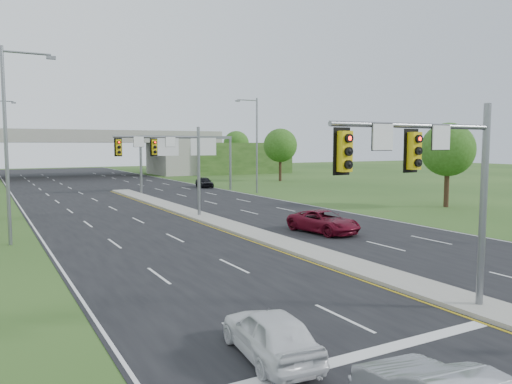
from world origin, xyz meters
The scene contains 17 objects.
ground centered at (0.00, 0.00, 0.00)m, with size 240.00×240.00×0.00m, color #284819.
road centered at (0.00, 35.00, 0.01)m, with size 24.00×160.00×0.02m, color black.
median centered at (0.00, 23.00, 0.10)m, with size 2.00×54.00×0.16m, color gray.
lane_markings centered at (-0.60, 28.91, 0.02)m, with size 23.72×160.00×0.01m.
signal_mast_near centered at (-2.26, -0.07, 4.73)m, with size 6.62×0.60×7.00m.
signal_mast_far centered at (-2.26, 24.93, 4.73)m, with size 6.62×0.60×7.00m.
sign_gantry centered at (6.68, 44.92, 5.24)m, with size 11.58×0.44×6.67m.
overpass centered at (0.00, 80.00, 3.55)m, with size 80.00×14.00×8.10m.
lightpole_l_mid centered at (-13.30, 20.00, 6.10)m, with size 2.85×0.25×11.00m.
lightpole_r_far centered at (13.30, 40.00, 6.10)m, with size 2.85×0.25×11.00m.
tree_r_near centered at (22.00, 20.00, 5.18)m, with size 4.80×4.80×7.60m.
tree_r_mid centered at (26.00, 55.00, 5.51)m, with size 5.20×5.20×8.12m.
tree_back_c centered at (24.00, 94.00, 5.51)m, with size 5.60×5.60×8.32m.
tree_back_d centered at (38.00, 94.00, 5.84)m, with size 6.00×6.00×8.85m.
car_white centered at (-8.32, 0.04, 0.69)m, with size 1.58×3.92×1.34m, color silver.
car_far_a centered at (4.27, 14.60, 0.73)m, with size 2.35×5.10×1.42m, color #5F091B.
car_far_c centered at (11.00, 49.76, 0.71)m, with size 1.62×4.04×1.38m, color black.
Camera 1 is at (-14.80, -10.88, 5.63)m, focal length 35.00 mm.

